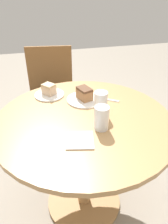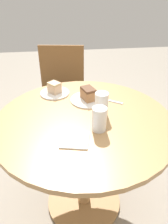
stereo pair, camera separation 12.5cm
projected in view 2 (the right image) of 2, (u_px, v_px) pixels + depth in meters
The scene contains 11 objects.
ground_plane at pixel (84, 201), 1.69m from camera, with size 8.00×8.00×0.00m, color gray.
table at pixel (84, 142), 1.38m from camera, with size 1.05×1.05×0.78m.
chair at pixel (62, 93), 2.17m from camera, with size 0.51×0.48×0.93m.
plate_near at pixel (88, 100), 1.45m from camera, with size 0.24×0.24×0.01m.
plate_far at pixel (55, 93), 1.53m from camera, with size 0.20×0.20×0.01m.
cake_slice_near at pixel (88, 94), 1.43m from camera, with size 0.10×0.12×0.08m.
cake_slice_far at pixel (54, 88), 1.51m from camera, with size 0.10×0.11×0.07m.
glass_lemonade at pixel (99, 120), 1.15m from camera, with size 0.08×0.08×0.13m.
glass_water at pixel (101, 106), 1.27m from camera, with size 0.08×0.08×0.15m.
napkin_stack at pixel (75, 140), 1.10m from camera, with size 0.16×0.16×0.01m.
fork at pixel (110, 101), 1.45m from camera, with size 0.16×0.11×0.00m.
Camera 2 is at (-0.13, -1.05, 1.49)m, focal length 35.00 mm.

